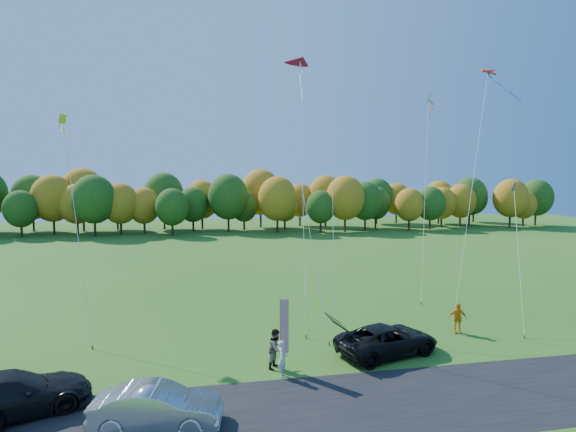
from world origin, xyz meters
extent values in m
plane|color=#265D18|center=(0.00, 0.00, 0.00)|extent=(160.00, 160.00, 0.00)
cube|color=black|center=(0.00, -4.00, 0.01)|extent=(90.00, 6.00, 0.01)
imported|color=black|center=(4.39, 0.90, 0.78)|extent=(6.13, 4.04, 1.57)
imported|color=#B3B2B7|center=(-6.91, -4.05, 0.79)|extent=(5.02, 2.40, 1.59)
imported|color=black|center=(-12.70, -2.17, 0.87)|extent=(6.45, 4.49, 1.73)
imported|color=silver|center=(-1.54, -0.70, 0.87)|extent=(0.52, 0.70, 1.74)
imported|color=gray|center=(-1.67, 0.34, 0.97)|extent=(1.15, 1.19, 1.93)
imported|color=orange|center=(9.85, 3.16, 0.91)|extent=(1.15, 0.73, 1.83)
cylinder|color=#999999|center=(-1.53, -0.06, 1.80)|extent=(0.06, 0.06, 3.61)
cube|color=red|center=(-1.31, 0.01, 2.16)|extent=(0.44, 0.17, 2.71)
cube|color=navy|center=(-1.31, 0.04, 3.17)|extent=(0.44, 0.16, 0.70)
cylinder|color=#4C3F33|center=(1.70, 2.63, 0.10)|extent=(0.08, 0.08, 0.20)
cylinder|color=#4C3F33|center=(3.22, 6.64, 0.10)|extent=(0.08, 0.08, 0.20)
cylinder|color=#4C3F33|center=(0.68, 3.96, 0.10)|extent=(0.08, 0.08, 0.20)
cone|color=#AE0A35|center=(2.35, 13.56, 18.23)|extent=(2.25, 1.72, 2.46)
cylinder|color=#4C3F33|center=(11.44, 6.07, 0.10)|extent=(0.08, 0.08, 0.20)
cube|color=red|center=(17.52, 12.34, 17.75)|extent=(2.74, 0.97, 1.07)
cylinder|color=#4C3F33|center=(-11.17, 4.53, 0.10)|extent=(0.08, 0.08, 0.20)
cube|color=yellow|center=(-14.11, 11.48, 13.20)|extent=(1.01, 1.01, 1.20)
cylinder|color=#4C3F33|center=(10.59, 9.16, 0.10)|extent=(0.08, 0.08, 0.20)
cube|color=white|center=(14.27, 15.81, 16.18)|extent=(1.35, 1.35, 1.60)
cylinder|color=#4C3F33|center=(13.17, 1.56, 0.10)|extent=(0.08, 0.08, 0.20)
cube|color=#320CA9|center=(16.01, 6.73, 8.69)|extent=(0.95, 0.95, 1.12)
camera|label=1|loc=(-5.10, -20.81, 9.41)|focal=28.00mm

